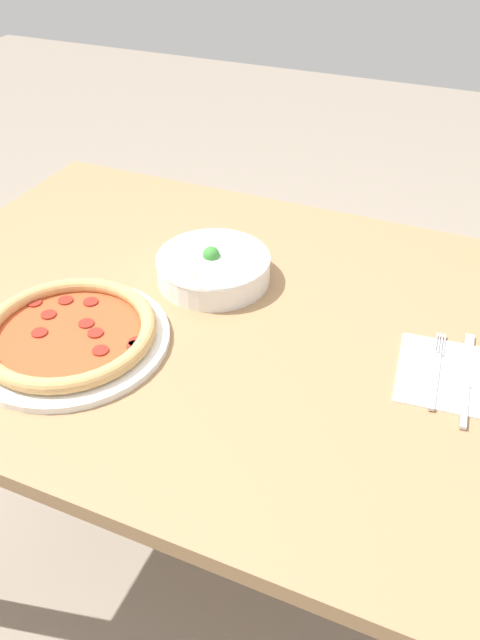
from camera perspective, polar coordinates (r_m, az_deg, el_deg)
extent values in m
plane|color=gray|center=(1.67, -0.71, -20.86)|extent=(8.00, 8.00, 0.00)
cube|color=#99724C|center=(1.10, -1.01, 0.02)|extent=(1.26, 0.88, 0.03)
cylinder|color=olive|center=(1.82, -12.37, 1.21)|extent=(0.06, 0.06, 0.74)
cylinder|color=white|center=(1.06, -15.25, -1.74)|extent=(0.33, 0.33, 0.01)
torus|color=tan|center=(1.05, -15.42, -0.94)|extent=(0.29, 0.29, 0.03)
cylinder|color=#B74723|center=(1.06, -15.33, -1.37)|extent=(0.25, 0.25, 0.01)
cylinder|color=maroon|center=(1.04, -13.08, -1.16)|extent=(0.03, 0.03, 0.00)
cylinder|color=maroon|center=(1.01, -9.45, -2.00)|extent=(0.03, 0.03, 0.00)
cylinder|color=maroon|center=(1.01, -12.64, -2.74)|extent=(0.03, 0.03, 0.00)
cylinder|color=maroon|center=(1.13, -15.66, 1.75)|extent=(0.03, 0.03, 0.00)
cylinder|color=maroon|center=(1.07, -13.88, -0.30)|extent=(0.03, 0.03, 0.00)
cylinder|color=maroon|center=(1.07, -17.87, -1.11)|extent=(0.03, 0.03, 0.00)
cylinder|color=maroon|center=(1.14, -18.29, 1.53)|extent=(0.03, 0.03, 0.00)
cylinder|color=maroon|center=(1.10, -17.10, 0.48)|extent=(0.03, 0.03, 0.00)
cylinder|color=maroon|center=(1.01, -9.59, -2.35)|extent=(0.03, 0.03, 0.00)
cylinder|color=maroon|center=(1.12, -13.50, 1.63)|extent=(0.03, 0.03, 0.00)
cylinder|color=white|center=(1.16, -2.43, 4.76)|extent=(0.21, 0.21, 0.05)
torus|color=white|center=(1.15, -2.46, 5.60)|extent=(0.21, 0.21, 0.01)
ellipsoid|color=tan|center=(1.20, -4.46, 6.26)|extent=(0.04, 0.03, 0.02)
ellipsoid|color=tan|center=(1.13, -1.75, 4.31)|extent=(0.03, 0.04, 0.02)
ellipsoid|color=#998466|center=(1.19, -4.53, 6.15)|extent=(0.04, 0.03, 0.02)
ellipsoid|color=tan|center=(1.13, -1.39, 4.61)|extent=(0.04, 0.04, 0.02)
ellipsoid|color=#998466|center=(1.18, -5.46, 5.83)|extent=(0.04, 0.04, 0.02)
ellipsoid|color=tan|center=(1.17, -6.22, 5.54)|extent=(0.04, 0.04, 0.02)
ellipsoid|color=tan|center=(1.21, -4.77, 6.86)|extent=(0.04, 0.03, 0.02)
ellipsoid|color=tan|center=(1.10, -4.31, 3.71)|extent=(0.04, 0.04, 0.02)
sphere|color=#388433|center=(1.15, -2.65, 5.97)|extent=(0.03, 0.03, 0.03)
cube|color=white|center=(1.02, 18.85, -4.82)|extent=(0.18, 0.18, 0.00)
cube|color=silver|center=(1.00, 17.40, -5.33)|extent=(0.02, 0.13, 0.00)
cube|color=silver|center=(1.07, 18.15, -2.19)|extent=(0.01, 0.05, 0.00)
cube|color=silver|center=(1.07, 17.92, -2.15)|extent=(0.01, 0.05, 0.00)
cube|color=silver|center=(1.07, 17.70, -2.10)|extent=(0.01, 0.05, 0.00)
cube|color=silver|center=(1.07, 17.47, -2.06)|extent=(0.01, 0.05, 0.00)
cube|color=silver|center=(0.97, 19.84, -7.47)|extent=(0.02, 0.09, 0.01)
cube|color=silver|center=(1.05, 20.13, -3.41)|extent=(0.02, 0.13, 0.00)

